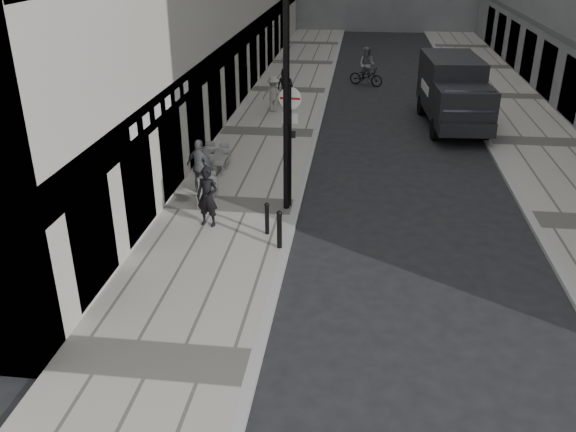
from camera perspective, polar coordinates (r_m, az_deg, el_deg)
name	(u,v)px	position (r m, az deg, el deg)	size (l,w,h in m)	color
sidewalk	(269,133)	(26.07, -1.83, 7.79)	(4.00, 60.00, 0.12)	gray
far_sidewalk	(537,143)	(26.77, 22.31, 6.38)	(4.00, 60.00, 0.12)	gray
walking_man	(207,197)	(17.35, -7.56, 1.78)	(0.64, 0.42, 1.75)	black
sign_post	(290,130)	(17.97, 0.19, 8.09)	(0.65, 0.11, 3.78)	black
lamppost	(286,78)	(17.40, -0.16, 12.76)	(0.32, 0.32, 7.12)	black
bollard_near	(267,219)	(16.86, -1.98, -0.32)	(0.12, 0.12, 0.88)	black
bollard_far	(279,231)	(16.09, -0.81, -1.37)	(0.13, 0.13, 1.00)	black
panel_van	(453,89)	(27.83, 15.21, 11.39)	(2.66, 6.25, 2.88)	black
cyclist	(366,71)	(34.90, 7.35, 13.33)	(2.06, 1.40, 2.10)	black
pedestrian_a	(200,167)	(19.63, -8.23, 4.59)	(1.04, 0.43, 1.78)	#5C5C61
pedestrian_b	(273,94)	(28.91, -1.38, 11.33)	(1.06, 0.61, 1.63)	gray
pedestrian_c	(285,86)	(30.30, -0.25, 12.08)	(0.85, 0.55, 1.74)	black
cafe_table_near	(208,188)	(19.18, -7.53, 2.66)	(0.66, 1.48, 0.84)	#B1B1B3
cafe_table_mid	(222,158)	(21.76, -6.18, 5.43)	(0.63, 1.43, 0.81)	#BEBDC0
cafe_table_far	(208,157)	(21.84, -7.48, 5.50)	(0.67, 1.51, 0.86)	#BEBDC0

